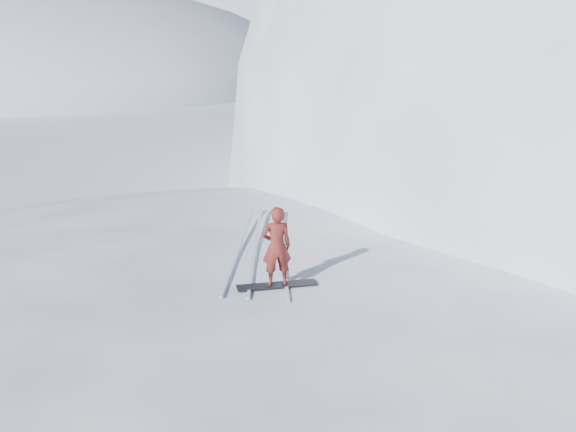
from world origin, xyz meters
name	(u,v)px	position (x,y,z in m)	size (l,w,h in m)	color
near_ridge	(372,399)	(1.00, 3.00, 0.00)	(36.00, 28.00, 4.80)	white
far_ridge_c	(208,56)	(-40.00, 110.00, 0.00)	(140.00, 90.00, 36.00)	white
wind_bumps	(287,414)	(-0.56, 2.12, 0.00)	(16.00, 14.40, 1.00)	white
snowboard	(277,285)	(-0.89, 2.74, 2.41)	(1.55, 0.29, 0.03)	black
snowboarder	(277,246)	(-0.89, 2.74, 3.21)	(0.57, 0.37, 1.56)	maroon
board_tracks	(259,243)	(-1.83, 4.96, 2.42)	(2.29, 5.93, 0.04)	silver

